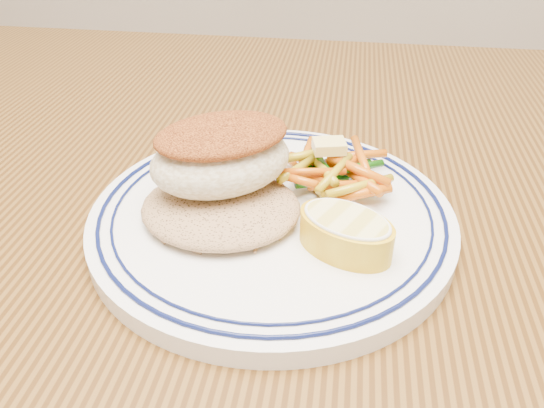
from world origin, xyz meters
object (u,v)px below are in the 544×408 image
Objects in this scene: dining_table at (324,292)px; fish_fillet at (221,154)px; lemon_wedge at (346,232)px; rice_pilaf at (221,204)px; vegetable_pile at (331,172)px; plate at (272,215)px.

dining_table is 11.59× the size of fish_fillet.
lemon_wedge is at bearing -24.38° from fish_fillet.
dining_table is at bearing 32.29° from rice_pilaf.
dining_table is 0.15m from rice_pilaf.
vegetable_pile is at bearing 105.90° from dining_table.
plate is at bearing 22.05° from rice_pilaf.
lemon_wedge is (0.01, -0.08, 0.00)m from vegetable_pile.
vegetable_pile is (0.04, 0.04, 0.02)m from plate.
plate is at bearing -135.84° from vegetable_pile.
dining_table is 0.18m from fish_fillet.
plate is (-0.04, -0.04, 0.11)m from dining_table.
rice_pilaf is 0.10m from vegetable_pile.
vegetable_pile reaches higher than dining_table.
plate is 3.27× the size of lemon_wedge.
rice_pilaf is (-0.04, -0.01, 0.02)m from plate.
lemon_wedge is (0.06, -0.04, 0.02)m from plate.
fish_fillet is at bearing 96.50° from rice_pilaf.
lemon_wedge is at bearing -80.33° from dining_table.
vegetable_pile reaches higher than lemon_wedge.
rice_pilaf is at bearing 164.83° from lemon_wedge.
rice_pilaf is (-0.08, -0.05, 0.12)m from dining_table.
dining_table is at bearing 21.75° from fish_fillet.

